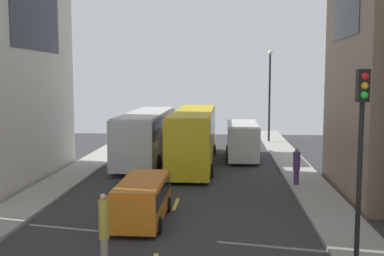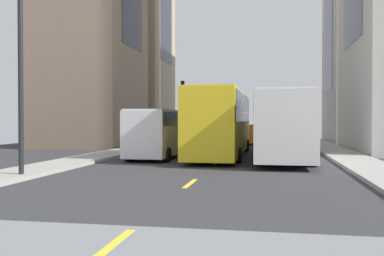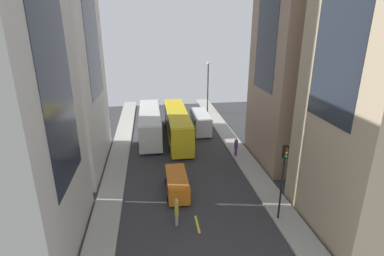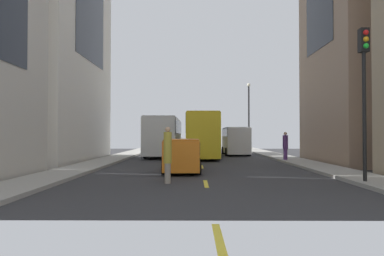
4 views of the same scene
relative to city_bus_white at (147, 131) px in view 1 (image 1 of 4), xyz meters
The scene contains 16 objects.
ground_plane 5.67m from the city_bus_white, 53.58° to the right, with size 39.36×39.36×0.00m, color #333335.
sidewalk_west 5.83m from the city_bus_white, 129.14° to the right, with size 2.12×44.00×0.15m, color #9E9B93.
sidewalk_east 10.84m from the city_bus_white, 23.60° to the right, with size 2.12×44.00×0.15m, color #9E9B93.
lane_stripe_2 11.87m from the city_bus_white, 74.39° to the right, with size 0.16×2.00×0.01m, color yellow.
lane_stripe_3 5.67m from the city_bus_white, 53.58° to the right, with size 0.16×2.00×0.01m, color yellow.
lane_stripe_4 4.62m from the city_bus_white, 40.96° to the left, with size 0.16×2.00×0.01m, color yellow.
lane_stripe_5 10.42m from the city_bus_white, 72.07° to the left, with size 0.16×2.00×0.01m, color yellow.
lane_stripe_6 17.14m from the city_bus_white, 79.34° to the left, with size 0.16×2.00×0.01m, color yellow.
city_bus_white is the anchor object (origin of this frame).
streetcar_yellow 3.60m from the city_bus_white, 22.29° to the right, with size 2.70×12.77×3.59m.
delivery_van_white 6.66m from the city_bus_white, ahead, with size 2.25×5.89×2.58m.
car_orange_0 14.04m from the city_bus_white, 81.39° to the right, with size 1.87×4.58×1.67m.
pedestrian_walking_far 18.28m from the city_bus_white, 84.77° to the right, with size 0.31×0.31×2.20m.
pedestrian_crossing_near 11.77m from the city_bus_white, 39.41° to the right, with size 0.37×0.37×1.94m.
traffic_light_near_corner 20.82m from the city_bus_white, 63.90° to the right, with size 0.32×0.44×5.76m.
streetlamp_near 13.55m from the city_bus_white, 45.86° to the left, with size 0.44×0.44×7.93m.
Camera 1 is at (2.16, -27.59, 5.67)m, focal length 43.99 mm.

